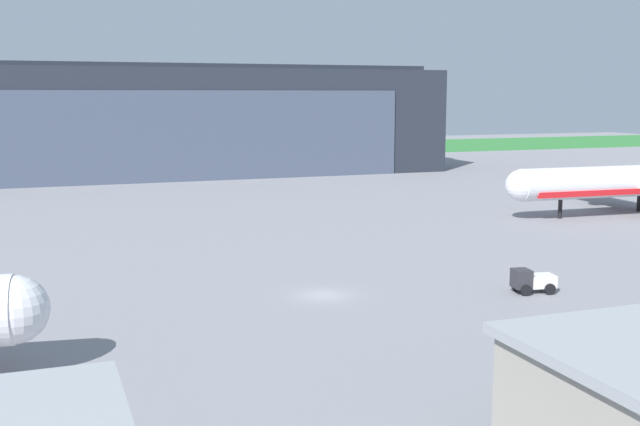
# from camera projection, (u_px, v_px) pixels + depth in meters

# --- Properties ---
(ground_plane) EXTENTS (440.00, 440.00, 0.00)m
(ground_plane) POSITION_uv_depth(u_px,v_px,m) (324.00, 295.00, 65.20)
(ground_plane) COLOR gray
(grass_field_strip) EXTENTS (440.00, 56.00, 0.08)m
(grass_field_strip) POSITION_uv_depth(u_px,v_px,m) (117.00, 153.00, 220.28)
(grass_field_strip) COLOR #337F38
(grass_field_strip) RESTS_ON ground_plane
(maintenance_hangar) EXTENTS (103.95, 28.31, 23.07)m
(maintenance_hangar) POSITION_uv_depth(u_px,v_px,m) (196.00, 121.00, 162.89)
(maintenance_hangar) COLOR #232833
(maintenance_hangar) RESTS_ON ground_plane
(ops_van) EXTENTS (3.84, 2.61, 2.07)m
(ops_van) POSITION_uv_depth(u_px,v_px,m) (532.00, 281.00, 65.89)
(ops_van) COLOR #2D2D33
(ops_van) RESTS_ON ground_plane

